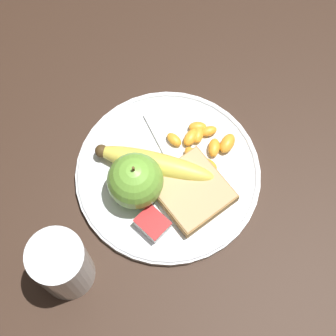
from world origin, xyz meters
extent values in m
plane|color=#332116|center=(0.00, 0.00, 0.00)|extent=(3.00, 3.00, 0.00)
cylinder|color=silver|center=(0.00, 0.00, 0.01)|extent=(0.28, 0.28, 0.01)
torus|color=silver|center=(0.00, 0.00, 0.01)|extent=(0.27, 0.27, 0.01)
cylinder|color=silver|center=(0.00, -0.20, 0.06)|extent=(0.07, 0.07, 0.11)
cylinder|color=orange|center=(0.00, -0.20, 0.05)|extent=(0.07, 0.07, 0.09)
sphere|color=#72B23D|center=(-0.01, -0.05, 0.05)|extent=(0.08, 0.08, 0.08)
cylinder|color=brown|center=(-0.01, -0.05, 0.10)|extent=(0.00, 0.00, 0.01)
ellipsoid|color=#E0CC4C|center=(-0.02, -0.01, 0.03)|extent=(0.17, 0.12, 0.04)
sphere|color=#473319|center=(-0.09, -0.05, 0.03)|extent=(0.02, 0.02, 0.02)
cube|color=olive|center=(0.05, 0.00, 0.02)|extent=(0.11, 0.11, 0.02)
cube|color=tan|center=(0.05, 0.00, 0.02)|extent=(0.11, 0.10, 0.02)
cube|color=silver|center=(-0.04, 0.03, 0.01)|extent=(0.11, 0.05, 0.00)
cube|color=silver|center=(0.04, 0.00, 0.01)|extent=(0.06, 0.04, 0.00)
cube|color=white|center=(0.04, -0.07, 0.02)|extent=(0.04, 0.03, 0.02)
cube|color=#B21E1E|center=(0.04, -0.07, 0.03)|extent=(0.04, 0.04, 0.00)
ellipsoid|color=#F9A32D|center=(0.00, 0.09, 0.02)|extent=(0.03, 0.03, 0.01)
ellipsoid|color=#F9A32D|center=(0.04, 0.05, 0.02)|extent=(0.03, 0.02, 0.02)
ellipsoid|color=#F9A32D|center=(0.01, 0.04, 0.02)|extent=(0.03, 0.03, 0.02)
ellipsoid|color=#F9A32D|center=(0.03, 0.09, 0.02)|extent=(0.03, 0.04, 0.02)
ellipsoid|color=#F9A32D|center=(-0.01, 0.06, 0.02)|extent=(0.02, 0.03, 0.02)
ellipsoid|color=#F9A32D|center=(-0.01, 0.07, 0.02)|extent=(0.03, 0.03, 0.02)
ellipsoid|color=#F9A32D|center=(-0.02, 0.08, 0.02)|extent=(0.03, 0.03, 0.02)
ellipsoid|color=#F9A32D|center=(-0.03, 0.04, 0.02)|extent=(0.03, 0.02, 0.01)
ellipsoid|color=#F9A32D|center=(0.02, 0.07, 0.02)|extent=(0.03, 0.03, 0.02)
camera|label=1|loc=(0.21, -0.22, 0.79)|focal=60.00mm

